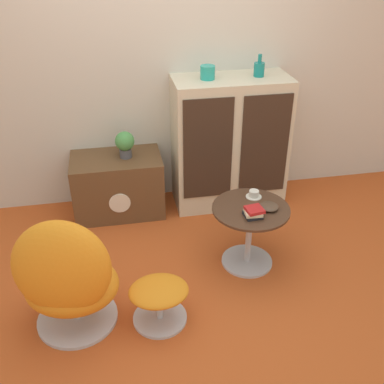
% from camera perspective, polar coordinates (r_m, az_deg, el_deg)
% --- Properties ---
extents(ground_plane, '(12.00, 12.00, 0.00)m').
position_cam_1_polar(ground_plane, '(3.19, 0.71, -12.72)').
color(ground_plane, '#B74C1E').
extents(wall_back, '(6.40, 0.06, 2.60)m').
position_cam_1_polar(wall_back, '(3.84, -3.56, 17.17)').
color(wall_back, beige).
rests_on(wall_back, ground_plane).
extents(sideboard, '(0.97, 0.46, 1.14)m').
position_cam_1_polar(sideboard, '(3.93, 4.76, 6.23)').
color(sideboard, beige).
rests_on(sideboard, ground_plane).
extents(tv_console, '(0.76, 0.47, 0.52)m').
position_cam_1_polar(tv_console, '(3.94, -9.37, 0.90)').
color(tv_console, brown).
rests_on(tv_console, ground_plane).
extents(egg_chair, '(0.69, 0.65, 0.83)m').
position_cam_1_polar(egg_chair, '(2.81, -15.56, -10.51)').
color(egg_chair, '#B7B7BC').
rests_on(egg_chair, ground_plane).
extents(ottoman, '(0.38, 0.35, 0.29)m').
position_cam_1_polar(ottoman, '(2.89, -4.22, -13.07)').
color(ottoman, '#B7B7BC').
rests_on(ottoman, ground_plane).
extents(coffee_table, '(0.55, 0.55, 0.49)m').
position_cam_1_polar(coffee_table, '(3.28, 7.29, -4.63)').
color(coffee_table, '#B7B7BC').
rests_on(coffee_table, ground_plane).
extents(vase_leftmost, '(0.12, 0.12, 0.11)m').
position_cam_1_polar(vase_leftmost, '(3.67, 1.99, 14.93)').
color(vase_leftmost, teal).
rests_on(vase_leftmost, sideboard).
extents(vase_inner_left, '(0.09, 0.09, 0.18)m').
position_cam_1_polar(vase_inner_left, '(3.78, 8.52, 15.21)').
color(vase_inner_left, '#147A75').
rests_on(vase_inner_left, sideboard).
extents(potted_plant, '(0.16, 0.16, 0.23)m').
position_cam_1_polar(potted_plant, '(3.77, -8.52, 6.17)').
color(potted_plant, '#4C4C51').
rests_on(potted_plant, tv_console).
extents(teacup, '(0.12, 0.12, 0.05)m').
position_cam_1_polar(teacup, '(3.30, 7.86, -0.31)').
color(teacup, silver).
rests_on(teacup, coffee_table).
extents(book_stack, '(0.13, 0.13, 0.07)m').
position_cam_1_polar(book_stack, '(3.08, 7.81, -2.57)').
color(book_stack, black).
rests_on(book_stack, coffee_table).
extents(bowl, '(0.13, 0.13, 0.04)m').
position_cam_1_polar(bowl, '(3.18, 9.75, -1.83)').
color(bowl, '#4C3828').
rests_on(bowl, coffee_table).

